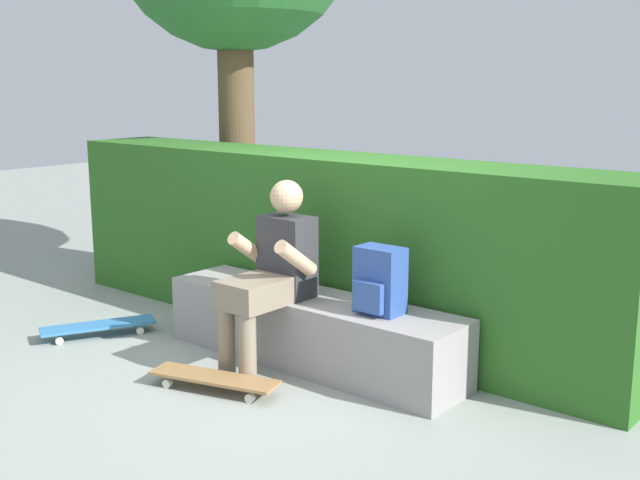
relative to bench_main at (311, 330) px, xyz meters
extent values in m
plane|color=gray|center=(0.00, -0.26, -0.22)|extent=(24.00, 24.00, 0.00)
cube|color=gray|center=(0.00, 0.00, 0.00)|extent=(2.15, 0.51, 0.45)
cube|color=#333338|center=(-0.14, -0.08, 0.48)|extent=(0.34, 0.22, 0.52)
sphere|color=#D8AD84|center=(-0.14, -0.08, 0.87)|extent=(0.21, 0.21, 0.21)
cube|color=gray|center=(-0.14, -0.39, 0.31)|extent=(0.32, 0.40, 0.17)
cylinder|color=gray|center=(-0.23, -0.54, 0.00)|extent=(0.11, 0.11, 0.45)
cylinder|color=gray|center=(-0.05, -0.54, 0.00)|extent=(0.11, 0.11, 0.45)
cylinder|color=#D8AD84|center=(-0.34, -0.22, 0.52)|extent=(0.09, 0.33, 0.27)
cylinder|color=#D8AD84|center=(0.06, -0.22, 0.52)|extent=(0.09, 0.33, 0.27)
cube|color=olive|center=(-0.14, -0.72, -0.14)|extent=(0.82, 0.42, 0.02)
cylinder|color=silver|center=(0.11, -0.57, -0.20)|extent=(0.06, 0.05, 0.05)
cylinder|color=silver|center=(0.15, -0.72, -0.20)|extent=(0.06, 0.05, 0.05)
cylinder|color=silver|center=(-0.43, -0.73, -0.20)|extent=(0.06, 0.05, 0.05)
cylinder|color=silver|center=(-0.38, -0.88, -0.20)|extent=(0.06, 0.05, 0.05)
cube|color=teal|center=(-1.52, -0.57, -0.14)|extent=(0.53, 0.81, 0.02)
cylinder|color=silver|center=(-1.47, -0.29, -0.20)|extent=(0.05, 0.06, 0.05)
cylinder|color=silver|center=(-1.33, -0.35, -0.20)|extent=(0.05, 0.06, 0.05)
cylinder|color=silver|center=(-1.71, -0.79, -0.20)|extent=(0.05, 0.06, 0.05)
cylinder|color=silver|center=(-1.58, -0.86, -0.20)|extent=(0.05, 0.06, 0.05)
cube|color=#2D4C99|center=(0.54, 0.00, 0.42)|extent=(0.28, 0.18, 0.40)
cube|color=#2F5199|center=(0.54, -0.11, 0.34)|extent=(0.20, 0.05, 0.18)
cube|color=#2A6020|center=(-0.44, 0.62, 0.42)|extent=(4.76, 0.67, 1.29)
cylinder|color=brown|center=(-1.93, 1.25, 1.15)|extent=(0.32, 0.32, 2.75)
camera|label=1|loc=(3.14, -3.68, 1.59)|focal=43.90mm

